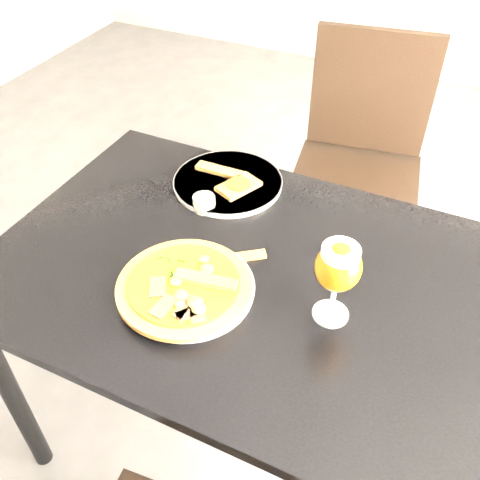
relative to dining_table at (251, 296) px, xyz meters
The scene contains 10 objects.
ground 0.67m from the dining_table, 91.78° to the right, with size 6.00×6.00×0.00m, color #4E4E50.
dining_table is the anchor object (origin of this frame).
chair_far 0.88m from the dining_table, 86.92° to the left, with size 0.50×0.50×0.96m.
plate_main 0.18m from the dining_table, 129.66° to the right, with size 0.29×0.29×0.02m, color silver.
pizza 0.20m from the dining_table, 128.20° to the right, with size 0.29×0.29×0.03m.
plate_second 0.34m from the dining_table, 124.81° to the left, with size 0.29×0.29×0.02m, color silver.
crust_scraps 0.34m from the dining_table, 123.12° to the left, with size 0.20×0.13×0.02m.
loose_crust 0.10m from the dining_table, 141.51° to the left, with size 0.11×0.02×0.01m, color #9A6825.
sauce_cup 0.27m from the dining_table, 142.74° to the left, with size 0.06×0.06×0.04m.
beer_glass 0.31m from the dining_table, 14.83° to the right, with size 0.09×0.09×0.19m.
Camera 1 is at (0.34, -0.68, 1.61)m, focal length 40.00 mm.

